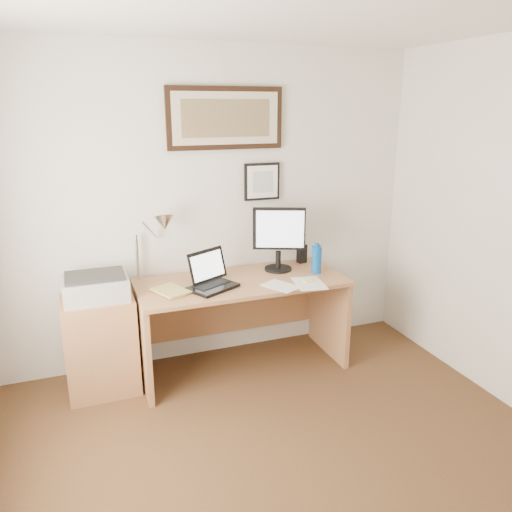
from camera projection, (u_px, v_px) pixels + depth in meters
name	position (u px, v px, depth m)	size (l,w,h in m)	color
wall_back	(208.00, 209.00, 3.99)	(3.50, 0.02, 2.50)	silver
side_cabinet	(101.00, 345.00, 3.65)	(0.50, 0.40, 0.73)	#9B6841
water_bottle	(317.00, 260.00, 3.99)	(0.08, 0.08, 0.22)	#0C4E9E
bottle_cap	(317.00, 245.00, 3.95)	(0.04, 0.04, 0.02)	#0C4E9E
speaker	(302.00, 254.00, 4.27)	(0.07, 0.06, 0.16)	black
paper_sheet_a	(281.00, 286.00, 3.72)	(0.19, 0.27, 0.00)	white
paper_sheet_b	(309.00, 283.00, 3.77)	(0.21, 0.30, 0.00)	white
sticky_pad	(309.00, 281.00, 3.82)	(0.09, 0.09, 0.01)	#E3DB6B
marker_pen	(311.00, 279.00, 3.86)	(0.02, 0.02, 0.14)	silver
book	(160.00, 295.00, 3.53)	(0.20, 0.27, 0.02)	tan
desk	(238.00, 305.00, 3.99)	(1.60, 0.70, 0.75)	#9B6841
laptop	(211.00, 279.00, 3.70)	(0.41, 0.43, 0.26)	black
lcd_monitor	(279.00, 236.00, 4.00)	(0.40, 0.22, 0.52)	black
printer	(96.00, 287.00, 3.51)	(0.44, 0.34, 0.18)	#A6A6A8
desk_lamp	(162.00, 226.00, 3.70)	(0.29, 0.27, 0.53)	silver
picture_large	(226.00, 118.00, 3.81)	(0.92, 0.04, 0.47)	black
picture_small	(262.00, 182.00, 4.05)	(0.30, 0.03, 0.30)	black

